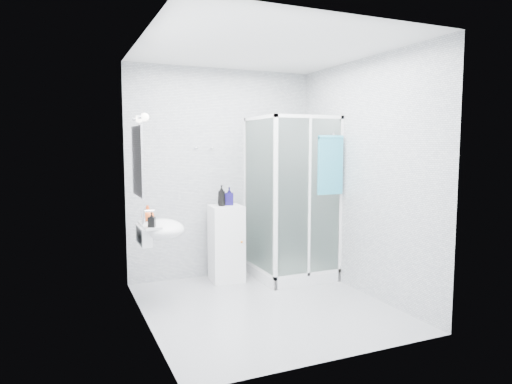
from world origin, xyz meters
name	(u,v)px	position (x,y,z in m)	size (l,w,h in m)	color
room	(265,181)	(0.00, 0.00, 1.30)	(2.40, 2.60, 2.60)	silver
shower_enclosure	(288,243)	(0.67, 0.77, 0.45)	(0.90, 0.95, 2.00)	white
wall_basin	(159,230)	(-0.99, 0.45, 0.80)	(0.46, 0.56, 0.35)	white
mirror	(137,161)	(-1.19, 0.45, 1.50)	(0.02, 0.60, 0.70)	white
vanity_lights	(141,118)	(-1.14, 0.45, 1.92)	(0.10, 0.40, 0.08)	silver
wall_hooks	(204,148)	(-0.25, 1.26, 1.62)	(0.23, 0.06, 0.03)	silver
storage_cabinet	(226,243)	(-0.06, 1.01, 0.46)	(0.41, 0.42, 0.93)	white
hand_towel	(330,164)	(1.00, 0.36, 1.44)	(0.32, 0.05, 0.69)	teal
shampoo_bottle_a	(222,196)	(-0.11, 1.01, 1.05)	(0.10, 0.10, 0.25)	black
shampoo_bottle_b	(229,196)	(0.00, 1.05, 1.04)	(0.10, 0.10, 0.22)	#120C4A
soap_dispenser_orange	(148,214)	(-1.07, 0.59, 0.95)	(0.13, 0.13, 0.17)	#E0501A
soap_dispenser_black	(152,220)	(-1.09, 0.26, 0.94)	(0.07, 0.07, 0.15)	black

